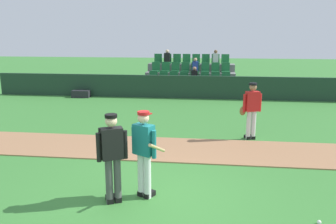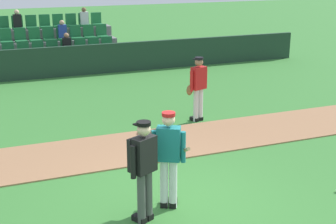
{
  "view_description": "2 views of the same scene",
  "coord_description": "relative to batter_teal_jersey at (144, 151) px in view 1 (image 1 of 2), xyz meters",
  "views": [
    {
      "loc": [
        1.11,
        -6.24,
        3.21
      ],
      "look_at": [
        0.03,
        2.53,
        1.19
      ],
      "focal_mm": 37.01,
      "sensor_mm": 36.0,
      "label": 1
    },
    {
      "loc": [
        -2.97,
        -7.08,
        4.17
      ],
      "look_at": [
        0.49,
        1.68,
        1.22
      ],
      "focal_mm": 51.67,
      "sensor_mm": 36.0,
      "label": 2
    }
  ],
  "objects": [
    {
      "name": "ground_plane",
      "position": [
        0.13,
        -0.05,
        -0.97
      ],
      "size": [
        80.0,
        80.0,
        0.0
      ],
      "primitive_type": "plane",
      "color": "#387A33"
    },
    {
      "name": "infield_dirt_path",
      "position": [
        0.13,
        2.93,
        -0.95
      ],
      "size": [
        28.0,
        2.07,
        0.03
      ],
      "primitive_type": "cube",
      "color": "#9E704C",
      "rests_on": "ground"
    },
    {
      "name": "dugout_fence",
      "position": [
        0.13,
        10.9,
        -0.4
      ],
      "size": [
        20.0,
        0.16,
        1.14
      ],
      "primitive_type": "cube",
      "color": "#1E3828",
      "rests_on": "ground"
    },
    {
      "name": "stadium_bleachers",
      "position": [
        0.13,
        12.78,
        -0.35
      ],
      "size": [
        5.0,
        2.95,
        2.3
      ],
      "color": "slate",
      "rests_on": "ground"
    },
    {
      "name": "batter_teal_jersey",
      "position": [
        0.0,
        0.0,
        0.0
      ],
      "size": [
        0.64,
        0.79,
        1.76
      ],
      "color": "white",
      "rests_on": "ground"
    },
    {
      "name": "umpire_home_plate",
      "position": [
        -0.56,
        -0.29,
        0.03
      ],
      "size": [
        0.54,
        0.44,
        1.76
      ],
      "color": "#4C4C4C",
      "rests_on": "ground"
    },
    {
      "name": "runner_red_jersey",
      "position": [
        2.5,
        4.2,
        -0.01
      ],
      "size": [
        0.67,
        0.39,
        1.76
      ],
      "color": "silver",
      "rests_on": "ground"
    },
    {
      "name": "baseball",
      "position": [
        3.16,
        -0.65,
        -0.93
      ],
      "size": [
        0.07,
        0.07,
        0.07
      ],
      "primitive_type": "sphere",
      "color": "white",
      "rests_on": "ground"
    },
    {
      "name": "equipment_bag",
      "position": [
        -5.31,
        10.45,
        -0.79
      ],
      "size": [
        0.9,
        0.36,
        0.36
      ],
      "primitive_type": "cube",
      "color": "#232328",
      "rests_on": "ground"
    }
  ]
}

